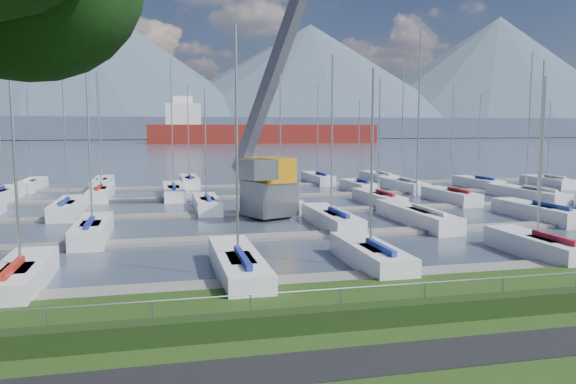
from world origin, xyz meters
name	(u,v)px	position (x,y,z in m)	size (l,w,h in m)	color
path	(408,357)	(0.00, -3.00, 0.01)	(160.00, 2.00, 0.04)	black
water	(172,141)	(0.00, 260.00, -0.40)	(800.00, 540.00, 0.20)	#3B4456
hedge	(374,315)	(0.00, -0.40, 0.35)	(80.00, 0.70, 0.70)	black
fence	(370,286)	(0.00, 0.00, 1.20)	(0.04, 0.04, 80.00)	gray
foothill	(169,128)	(0.00, 330.00, 6.00)	(900.00, 80.00, 12.00)	#454F65
mountains	(176,71)	(7.35, 404.62, 46.68)	(1190.00, 360.00, 115.00)	#465966
docks	(248,213)	(0.00, 26.00, -0.22)	(90.00, 41.60, 0.25)	slate
crane	(272,142)	(1.74, 25.00, 5.33)	(7.84, 12.87, 22.35)	slate
cargo_ship_mid	(253,134)	(32.84, 219.51, 3.57)	(96.28, 19.59, 21.50)	maroon
sailboat_fleet	(218,140)	(-1.89, 29.26, 5.43)	(76.24, 49.60, 13.76)	maroon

